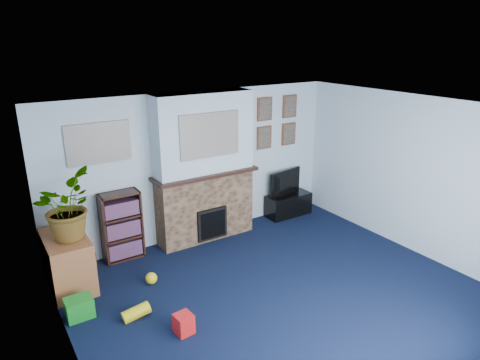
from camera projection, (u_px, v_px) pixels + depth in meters
floor at (282, 296)px, 5.54m from camera, size 5.00×4.50×0.01m
ceiling at (289, 112)px, 4.77m from camera, size 5.00×4.50×0.01m
wall_back at (198, 165)px, 6.94m from camera, size 5.00×0.04×2.40m
wall_front at (464, 304)px, 3.37m from camera, size 5.00×0.04×2.40m
wall_left at (69, 269)px, 3.87m from camera, size 0.04×4.50×2.40m
wall_right at (415, 176)px, 6.44m from camera, size 0.04×4.50×2.40m
chimney_breast at (204, 169)px, 6.78m from camera, size 1.72×0.50×2.40m
collage_main at (210, 135)px, 6.43m from camera, size 1.00×0.03×0.68m
collage_left at (99, 143)px, 5.95m from camera, size 0.90×0.03×0.58m
portrait_tl at (265, 109)px, 7.34m from camera, size 0.30×0.03×0.40m
portrait_tr at (290, 106)px, 7.62m from camera, size 0.30×0.03×0.40m
portrait_bl at (264, 138)px, 7.50m from camera, size 0.30×0.03×0.40m
portrait_br at (289, 134)px, 7.78m from camera, size 0.30×0.03×0.40m
tv_stand at (288, 204)px, 7.98m from camera, size 0.86×0.36×0.41m
television at (288, 183)px, 7.86m from camera, size 0.78×0.23×0.45m
bookshelf at (122, 227)px, 6.34m from camera, size 0.58×0.28×1.05m
sideboard at (68, 262)px, 5.67m from camera, size 0.52×0.94×0.73m
potted_plant at (65, 206)px, 5.39m from camera, size 0.86×0.93×0.86m
mantel_clock at (201, 169)px, 6.70m from camera, size 0.10×0.06×0.14m
mantel_candle at (222, 164)px, 6.89m from camera, size 0.04×0.04×0.14m
mantel_teddy at (169, 175)px, 6.42m from camera, size 0.13×0.13×0.13m
mantel_can at (245, 161)px, 7.13m from camera, size 0.06×0.06×0.11m
green_crate at (79, 307)px, 5.09m from camera, size 0.31×0.25×0.25m
toy_ball at (151, 278)px, 5.79m from camera, size 0.16×0.16×0.16m
toy_block at (184, 324)px, 4.83m from camera, size 0.21×0.21×0.24m
toy_tube at (136, 313)px, 5.10m from camera, size 0.35×0.15×0.20m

